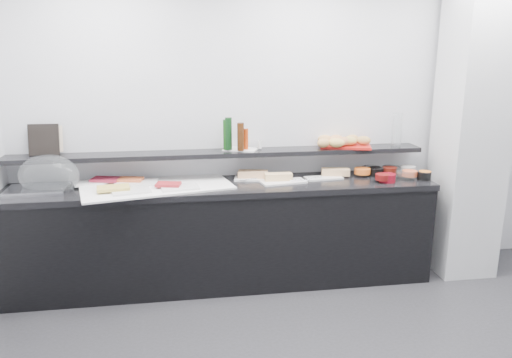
{
  "coord_description": "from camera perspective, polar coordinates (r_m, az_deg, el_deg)",
  "views": [
    {
      "loc": [
        -1.03,
        -2.37,
        2.01
      ],
      "look_at": [
        -0.45,
        1.45,
        1.0
      ],
      "focal_mm": 35.0,
      "sensor_mm": 36.0,
      "label": 1
    }
  ],
  "objects": [
    {
      "name": "back_wall",
      "position": [
        4.54,
        4.6,
        6.24
      ],
      "size": [
        5.0,
        0.02,
        2.7
      ],
      "primitive_type": "cube",
      "color": "silver",
      "rests_on": "ground"
    },
    {
      "name": "column",
      "position": [
        4.8,
        23.41,
        5.54
      ],
      "size": [
        0.5,
        0.5,
        2.7
      ],
      "primitive_type": "cube",
      "color": "silver",
      "rests_on": "ground"
    },
    {
      "name": "buffet_cabinet",
      "position": [
        4.38,
        -3.75,
        -6.59
      ],
      "size": [
        3.6,
        0.6,
        0.85
      ],
      "primitive_type": "cube",
      "color": "black",
      "rests_on": "ground"
    },
    {
      "name": "counter_top",
      "position": [
        4.24,
        -3.85,
        -0.92
      ],
      "size": [
        3.62,
        0.62,
        0.05
      ],
      "primitive_type": "cube",
      "color": "black",
      "rests_on": "buffet_cabinet"
    },
    {
      "name": "wall_shelf",
      "position": [
        4.35,
        -4.11,
        2.94
      ],
      "size": [
        3.6,
        0.25,
        0.04
      ],
      "primitive_type": "cube",
      "color": "black",
      "rests_on": "back_wall"
    },
    {
      "name": "cloche_base",
      "position": [
        4.34,
        -23.76,
        -1.19
      ],
      "size": [
        0.47,
        0.32,
        0.04
      ],
      "primitive_type": "cube",
      "rotation": [
        0.0,
        0.0,
        0.03
      ],
      "color": "silver",
      "rests_on": "counter_top"
    },
    {
      "name": "cloche_dome",
      "position": [
        4.34,
        -22.59,
        0.38
      ],
      "size": [
        0.55,
        0.42,
        0.34
      ],
      "primitive_type": "ellipsoid",
      "rotation": [
        0.0,
        0.0,
        -0.21
      ],
      "color": "white",
      "rests_on": "cloche_base"
    },
    {
      "name": "linen_runner",
      "position": [
        4.2,
        -11.25,
        -0.87
      ],
      "size": [
        1.3,
        0.82,
        0.01
      ],
      "primitive_type": "cube",
      "rotation": [
        0.0,
        0.0,
        0.22
      ],
      "color": "white",
      "rests_on": "counter_top"
    },
    {
      "name": "platter_meat_a",
      "position": [
        4.42,
        -18.43,
        -0.38
      ],
      "size": [
        0.31,
        0.25,
        0.01
      ],
      "primitive_type": "cube",
      "rotation": [
        0.0,
        0.0,
        0.3
      ],
      "color": "white",
      "rests_on": "linen_runner"
    },
    {
      "name": "food_meat_a",
      "position": [
        4.4,
        -16.81,
        -0.04
      ],
      "size": [
        0.26,
        0.2,
        0.02
      ],
      "primitive_type": "cube",
      "rotation": [
        0.0,
        0.0,
        -0.26
      ],
      "color": "maroon",
      "rests_on": "platter_meat_a"
    },
    {
      "name": "platter_salmon",
      "position": [
        4.31,
        -13.51,
        -0.37
      ],
      "size": [
        0.36,
        0.26,
        0.01
      ],
      "primitive_type": "cube",
      "rotation": [
        0.0,
        0.0,
        -0.1
      ],
      "color": "white",
      "rests_on": "linen_runner"
    },
    {
      "name": "food_salmon",
      "position": [
        4.35,
        -14.13,
        -0.04
      ],
      "size": [
        0.22,
        0.17,
        0.02
      ],
      "primitive_type": "cube",
      "rotation": [
        0.0,
        0.0,
        -0.21
      ],
      "color": "#D0552A",
      "rests_on": "platter_salmon"
    },
    {
      "name": "platter_cheese",
      "position": [
        4.06,
        -14.11,
        -1.33
      ],
      "size": [
        0.33,
        0.26,
        0.01
      ],
      "primitive_type": "cube",
      "rotation": [
        0.0,
        0.0,
        0.23
      ],
      "color": "white",
      "rests_on": "linen_runner"
    },
    {
      "name": "food_cheese",
      "position": [
        4.12,
        -16.0,
        -0.99
      ],
      "size": [
        0.27,
        0.2,
        0.02
      ],
      "primitive_type": "cube",
      "rotation": [
        0.0,
        0.0,
        0.15
      ],
      "color": "#D8BC54",
      "rests_on": "platter_cheese"
    },
    {
      "name": "platter_meat_b",
      "position": [
        4.09,
        -8.69,
        -0.94
      ],
      "size": [
        0.32,
        0.24,
        0.01
      ],
      "primitive_type": "cube",
      "rotation": [
        0.0,
        0.0,
        0.14
      ],
      "color": "white",
      "rests_on": "linen_runner"
    },
    {
      "name": "food_meat_b",
      "position": [
        4.12,
        -9.99,
        -0.6
      ],
      "size": [
        0.22,
        0.16,
        0.02
      ],
      "primitive_type": "cube",
      "rotation": [
        0.0,
        0.0,
        -0.21
      ],
      "color": "maroon",
      "rests_on": "platter_meat_b"
    },
    {
      "name": "sandwich_plate_left",
      "position": [
        4.37,
        0.08,
        0.04
      ],
      "size": [
        0.41,
        0.23,
        0.01
      ],
      "primitive_type": "cube",
      "rotation": [
        0.0,
        0.0,
        -0.17
      ],
      "color": "white",
      "rests_on": "counter_top"
    },
    {
      "name": "sandwich_food_left",
      "position": [
        4.38,
        -0.35,
        0.57
      ],
      "size": [
        0.27,
        0.15,
        0.06
      ],
      "primitive_type": "cube",
      "rotation": [
        0.0,
        0.0,
        -0.21
      ],
      "color": "#E7AD79",
      "rests_on": "sandwich_plate_left"
    },
    {
      "name": "tongs_left",
      "position": [
        4.3,
        -0.84,
        -0.04
      ],
      "size": [
        0.16,
        0.05,
        0.01
      ],
      "primitive_type": "cylinder",
      "rotation": [
        0.0,
        1.57,
        0.26
      ],
      "color": "#BABEC2",
      "rests_on": "sandwich_plate_left"
    },
    {
      "name": "sandwich_plate_mid",
      "position": [
        4.27,
        3.16,
        -0.34
      ],
      "size": [
        0.41,
        0.23,
        0.01
      ],
      "primitive_type": "cube",
      "rotation": [
        0.0,
        0.0,
        0.17
      ],
      "color": "white",
      "rests_on": "counter_top"
    },
    {
      "name": "sandwich_food_mid",
      "position": [
        4.29,
        2.58,
        0.26
      ],
      "size": [
        0.24,
        0.1,
        0.06
      ],
      "primitive_type": "cube",
      "rotation": [
        0.0,
        0.0,
        -0.04
      ],
      "color": "#E9BC7A",
      "rests_on": "sandwich_plate_mid"
    },
    {
      "name": "tongs_mid",
      "position": [
        4.28,
        4.93,
        -0.16
      ],
      "size": [
        0.16,
        0.02,
        0.01
      ],
      "primitive_type": "cylinder",
      "rotation": [
        0.0,
        1.57,
        -0.06
      ],
      "color": "#BABCC1",
      "rests_on": "sandwich_plate_mid"
    },
    {
      "name": "sandwich_plate_right",
      "position": [
        4.44,
        7.73,
        0.13
      ],
      "size": [
        0.34,
        0.17,
        0.01
      ],
      "primitive_type": "cube",
      "rotation": [
        0.0,
        0.0,
        0.09
      ],
      "color": "white",
      "rests_on": "counter_top"
    },
    {
      "name": "sandwich_food_right",
      "position": [
        4.51,
        9.08,
        0.81
      ],
      "size": [
        0.26,
        0.15,
        0.06
      ],
      "primitive_type": "cube",
      "rotation": [
        0.0,
        0.0,
        -0.23
      ],
      "color": "tan",
      "rests_on": "sandwich_plate_right"
    },
    {
      "name": "tongs_right",
      "position": [
        4.38,
        6.74,
        0.14
      ],
      "size": [
        0.16,
        0.05,
        0.01
      ],
      "primitive_type": "cylinder",
      "rotation": [
        0.0,
        1.57,
        0.27
      ],
      "color": "#ACADB3",
      "rests_on": "sandwich_plate_right"
    },
    {
      "name": "bowl_glass_fruit",
      "position": [
        4.67,
        13.05,
        0.95
      ],
      "size": [
        0.17,
        0.17,
        0.07
      ],
      "primitive_type": "cylinder",
      "rotation": [
        0.0,
        0.0,
        0.0
      ],
      "color": "silver",
      "rests_on": "counter_top"
    },
    {
      "name": "fill_glass_fruit",
      "position": [
        4.58,
        12.06,
        0.9
      ],
      "size": [
        0.18,
        0.18,
        0.05
      ],
      "primitive_type": "cylinder",
      "rotation": [
        0.0,
        0.0,
        -0.29
      ],
      "color": "orange",
      "rests_on": "bowl_glass_fruit"
    },
    {
      "name": "bowl_black_jam",
      "position": [
        4.64,
        13.5,
        0.83
      ],
      "size": [
        0.19,
        0.19,
        0.07
      ],
      "primitive_type": "cylinder",
      "rotation": [
        0.0,
        0.0,
        -0.42
      ],
      "color": "black",
      "rests_on": "counter_top"
    },
    {
      "name": "fill_black_jam",
      "position": [
        4.68,
        15.04,
        1.01
      ],
      "size": [
        0.15,
        0.15,
        0.05
      ],
      "primitive_type": "cylinder",
      "rotation": [
        0.0,
        0.0,
        -0.19
      ],
      "color": "#54130C",
      "rests_on": "bowl_black_jam"
    },
    {
      "name": "bowl_glass_cream",
      "position": [
        4.72,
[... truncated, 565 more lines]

